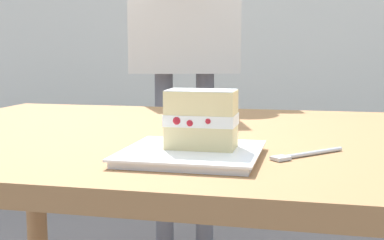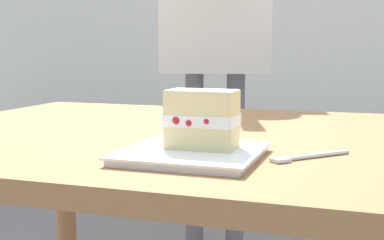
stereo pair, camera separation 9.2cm
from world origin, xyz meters
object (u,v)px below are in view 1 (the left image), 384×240
Objects in this scene: patio_table at (182,169)px; dessert_fork at (304,154)px; parked_car_far at (296,52)px; diner_person at (184,8)px; parked_car_extra at (176,52)px; dessert_plate at (192,154)px; cake_slice at (201,119)px; parked_car_near at (149,54)px.

dessert_fork reaches higher than patio_table.
parked_car_far reaches higher than dessert_fork.
diner_person is 21.98m from parked_car_extra.
cake_slice reaches higher than dessert_plate.
dessert_plate is 0.05× the size of parked_car_extra.
parked_car_extra is (5.81, -22.18, 0.14)m from patio_table.
patio_table is at bearing -72.48° from dessert_plate.
diner_person is at bearing 104.75° from parked_car_extra.
cake_slice is at bearing 13.14° from dessert_fork.
patio_table is 5.85× the size of dessert_plate.
cake_slice is at bearing 107.95° from parked_car_near.
diner_person is at bearing 108.28° from parked_car_near.
cake_slice is 0.92× the size of dessert_fork.
parked_car_extra is (2.26, -11.15, -0.01)m from parked_car_near.
parked_car_far is at bearing -89.83° from diner_person.
dessert_fork is 16.61m from parked_car_far.
cake_slice is (-0.10, 0.26, 0.16)m from patio_table.
diner_person is 0.33× the size of parked_car_near.
parked_car_far is (0.05, -15.45, -0.26)m from diner_person.
dessert_fork is at bearing -166.86° from cake_slice.
dessert_plate reaches higher than patio_table.
parked_car_near reaches higher than dessert_plate.
patio_table is 1.05m from diner_person.
cake_slice is 0.03× the size of parked_car_near.
dessert_fork is 0.03× the size of parked_car_near.
parked_car_far is at bearing 133.73° from parked_car_extra.
patio_table is 10.33× the size of dessert_fork.
patio_table is 11.25× the size of cake_slice.
parked_car_near is (3.56, -11.03, 0.16)m from patio_table.
parked_car_far is at bearing -88.73° from cake_slice.
dessert_fork is 1.30m from diner_person.
diner_person reaches higher than parked_car_extra.
diner_person is at bearing -66.43° from dessert_fork.
parked_car_extra is at bearing -75.25° from diner_person.
cake_slice is at bearing 104.77° from parked_car_extra.
dessert_fork is (-0.19, -0.06, -0.00)m from dessert_plate.
parked_car_near reaches higher than parked_car_extra.
patio_table is 0.29× the size of parked_car_near.
dessert_fork is 0.03× the size of parked_car_far.
parked_car_far reaches higher than parked_car_extra.
dessert_plate is 0.05× the size of parked_car_near.
diner_person is (0.31, -1.21, 0.35)m from dessert_plate.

